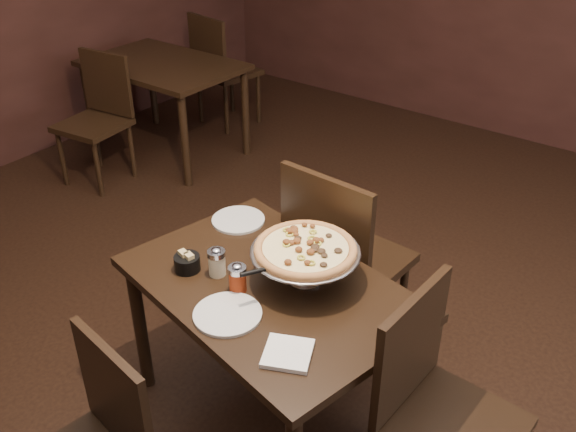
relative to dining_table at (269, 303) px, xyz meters
The scene contains 15 objects.
room 0.82m from the dining_table, 56.22° to the right, with size 6.04×7.04×2.84m.
dining_table is the anchor object (origin of this frame).
background_table 2.71m from the dining_table, 144.81° to the left, with size 1.11×0.74×0.69m.
pizza_stand 0.26m from the dining_table, 47.90° to the left, with size 0.41×0.41×0.17m.
parmesan_shaker 0.25m from the dining_table, 160.33° to the right, with size 0.07×0.07×0.12m.
pepper_flake_shaker 0.19m from the dining_table, 124.05° to the right, with size 0.07×0.07×0.12m.
packet_caddy 0.35m from the dining_table, 159.16° to the right, with size 0.10×0.10×0.08m.
napkin_stack 0.39m from the dining_table, 42.56° to the right, with size 0.15×0.15×0.02m, color white.
plate_left 0.48m from the dining_table, 144.88° to the left, with size 0.23×0.23×0.01m, color silver.
plate_near 0.25m from the dining_table, 90.57° to the right, with size 0.24×0.24×0.01m, color silver.
serving_spatula 0.25m from the dining_table, 75.24° to the right, with size 0.13×0.13×0.02m.
chair_far 0.51m from the dining_table, 89.92° to the left, with size 0.47×0.47×0.96m.
chair_side 0.70m from the dining_table, ahead, with size 0.43×0.43×0.88m.
bg_chair_far 3.13m from the dining_table, 135.58° to the left, with size 0.48×0.48×0.91m.
bg_chair_near 2.47m from the dining_table, 156.25° to the left, with size 0.45×0.45×0.87m.
Camera 1 is at (1.21, -1.37, 2.12)m, focal length 40.00 mm.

